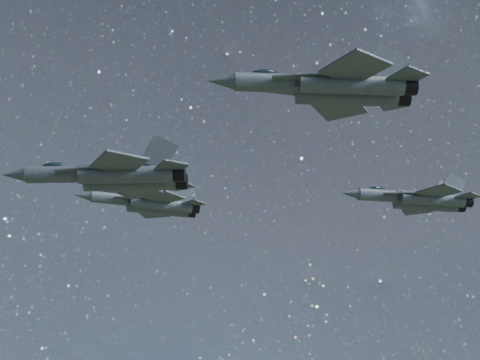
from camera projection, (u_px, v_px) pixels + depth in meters
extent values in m
cylinder|color=#394247|center=(67.00, 174.00, 73.74)|extent=(8.37, 3.95, 1.73)
cone|color=#394247|center=(15.00, 175.00, 73.92)|extent=(2.99, 2.23, 1.55)
ellipsoid|color=black|center=(55.00, 167.00, 74.08)|extent=(2.86, 1.85, 0.85)
cube|color=#394247|center=(124.00, 174.00, 73.54)|extent=(9.21, 4.13, 1.44)
cylinder|color=#394247|center=(126.00, 175.00, 72.31)|extent=(9.44, 4.25, 1.73)
cylinder|color=#394247|center=(130.00, 182.00, 74.39)|extent=(9.44, 4.25, 1.73)
cylinder|color=black|center=(178.00, 174.00, 72.14)|extent=(1.83, 1.94, 1.60)
cylinder|color=black|center=(180.00, 182.00, 74.22)|extent=(1.83, 1.94, 1.60)
cube|color=#394247|center=(83.00, 170.00, 72.23)|extent=(5.69, 3.72, 0.13)
cube|color=#394247|center=(90.00, 180.00, 75.04)|extent=(5.86, 1.73, 0.13)
cube|color=#394247|center=(119.00, 163.00, 69.90)|extent=(5.36, 5.75, 0.22)
cube|color=#394247|center=(133.00, 189.00, 76.97)|extent=(6.37, 6.33, 0.22)
cube|color=#394247|center=(172.00, 167.00, 70.88)|extent=(3.14, 3.31, 0.17)
cube|color=#394247|center=(178.00, 185.00, 75.67)|extent=(3.77, 3.76, 0.17)
cube|color=#394247|center=(159.00, 153.00, 72.68)|extent=(3.67, 1.54, 3.95)
cube|color=#394247|center=(163.00, 164.00, 75.28)|extent=(3.83, 0.94, 3.95)
cylinder|color=#394247|center=(119.00, 199.00, 90.25)|extent=(6.88, 1.95, 1.43)
cone|color=#394247|center=(82.00, 195.00, 88.94)|extent=(2.30, 1.45, 1.29)
ellipsoid|color=black|center=(110.00, 193.00, 90.17)|extent=(2.25, 1.13, 0.71)
cube|color=#394247|center=(157.00, 203.00, 91.66)|extent=(7.61, 1.95, 1.19)
cylinder|color=#394247|center=(161.00, 205.00, 90.81)|extent=(7.80, 2.02, 1.43)
cylinder|color=#394247|center=(158.00, 209.00, 92.44)|extent=(7.80, 2.02, 1.43)
cylinder|color=black|center=(194.00, 208.00, 92.07)|extent=(1.29, 1.41, 1.32)
cylinder|color=black|center=(190.00, 212.00, 93.70)|extent=(1.29, 1.41, 1.32)
cube|color=#394247|center=(134.00, 198.00, 89.61)|extent=(4.86, 1.55, 0.11)
cube|color=#394247|center=(130.00, 204.00, 91.81)|extent=(4.87, 2.24, 0.11)
cube|color=#394247|center=(164.00, 198.00, 88.86)|extent=(5.15, 5.25, 0.18)
cube|color=#394247|center=(153.00, 213.00, 94.41)|extent=(4.92, 5.11, 0.18)
cube|color=#394247|center=(194.00, 203.00, 90.96)|extent=(3.04, 3.09, 0.14)
cube|color=#394247|center=(185.00, 213.00, 94.72)|extent=(2.90, 2.98, 0.14)
cube|color=#394247|center=(183.00, 193.00, 92.01)|extent=(3.20, 0.47, 3.27)
cube|color=#394247|center=(178.00, 199.00, 94.05)|extent=(3.17, 0.65, 3.27)
cylinder|color=#394247|center=(280.00, 83.00, 56.55)|extent=(7.19, 2.75, 1.48)
cone|color=#394247|center=(221.00, 81.00, 56.28)|extent=(2.49, 1.73, 1.33)
ellipsoid|color=black|center=(266.00, 74.00, 56.73)|extent=(2.41, 1.40, 0.73)
cube|color=#394247|center=(344.00, 85.00, 56.82)|extent=(7.93, 2.83, 1.24)
cylinder|color=#394247|center=(352.00, 85.00, 55.81)|extent=(8.13, 2.92, 1.48)
cylinder|color=#394247|center=(347.00, 96.00, 57.59)|extent=(8.13, 2.92, 1.48)
cylinder|color=black|center=(408.00, 86.00, 56.06)|extent=(1.47, 1.57, 1.37)
cylinder|color=black|center=(402.00, 98.00, 57.84)|extent=(1.47, 1.57, 1.37)
cube|color=#394247|center=(305.00, 77.00, 55.41)|extent=(4.99, 2.79, 0.11)
cube|color=#394247|center=(300.00, 93.00, 57.81)|extent=(4.96, 1.08, 0.11)
cube|color=#394247|center=(355.00, 68.00, 53.72)|extent=(4.86, 5.13, 0.19)
cube|color=#394247|center=(339.00, 107.00, 59.78)|extent=(5.43, 5.46, 0.19)
cube|color=#394247|center=(408.00, 76.00, 54.95)|extent=(2.86, 2.97, 0.14)
cube|color=#394247|center=(393.00, 102.00, 59.04)|extent=(3.21, 3.23, 0.14)
cube|color=#394247|center=(387.00, 63.00, 56.37)|extent=(3.23, 1.02, 3.39)
cube|color=#394247|center=(379.00, 78.00, 58.60)|extent=(3.31, 0.58, 3.39)
cylinder|color=#394247|center=(387.00, 196.00, 84.59)|extent=(6.86, 1.88, 1.43)
cone|color=#394247|center=(350.00, 193.00, 83.85)|extent=(2.28, 1.43, 1.28)
ellipsoid|color=black|center=(377.00, 189.00, 84.64)|extent=(2.24, 1.11, 0.71)
cube|color=#394247|center=(426.00, 198.00, 85.38)|extent=(7.59, 1.87, 1.19)
cylinder|color=#394247|center=(432.00, 200.00, 84.45)|extent=(7.78, 1.94, 1.43)
cylinder|color=#394247|center=(426.00, 204.00, 86.14)|extent=(7.78, 1.94, 1.43)
cylinder|color=black|center=(466.00, 202.00, 85.16)|extent=(1.28, 1.40, 1.32)
cylinder|color=black|center=(459.00, 206.00, 86.85)|extent=(1.28, 1.40, 1.32)
cube|color=#394247|center=(405.00, 194.00, 83.69)|extent=(4.87, 2.19, 0.11)
cube|color=#394247|center=(396.00, 201.00, 85.97)|extent=(4.86, 1.60, 0.11)
cube|color=#394247|center=(439.00, 192.00, 82.45)|extent=(4.93, 5.12, 0.18)
cube|color=#394247|center=(417.00, 209.00, 88.20)|extent=(5.13, 5.24, 0.18)
cube|color=#394247|center=(468.00, 197.00, 84.06)|extent=(2.90, 2.99, 0.14)
cube|color=#394247|center=(452.00, 208.00, 87.95)|extent=(3.03, 3.08, 0.14)
cube|color=#394247|center=(453.00, 186.00, 85.29)|extent=(3.17, 0.61, 3.26)
cube|color=#394247|center=(445.00, 192.00, 87.40)|extent=(3.19, 0.46, 3.26)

